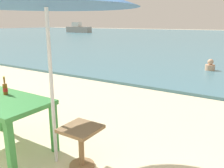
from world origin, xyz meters
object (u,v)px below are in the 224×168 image
object	(u,v)px
beer_bottle_amber	(5,88)
side_table_wood	(81,141)
boat_barge	(78,29)
swimmer_person	(210,66)
picnic_table_green	(1,106)

from	to	relation	value
beer_bottle_amber	side_table_wood	bearing A→B (deg)	3.76
boat_barge	side_table_wood	bearing A→B (deg)	-49.51
side_table_wood	boat_barge	xyz separation A→B (m)	(-25.08, 29.38, 0.32)
beer_bottle_amber	side_table_wood	xyz separation A→B (m)	(1.33, 0.09, -0.50)
swimmer_person	side_table_wood	bearing A→B (deg)	-91.37
picnic_table_green	swimmer_person	distance (m)	7.43
picnic_table_green	beer_bottle_amber	xyz separation A→B (m)	(-0.13, 0.17, 0.20)
picnic_table_green	boat_barge	xyz separation A→B (m)	(-23.88, 29.63, 0.02)
picnic_table_green	side_table_wood	distance (m)	1.26
side_table_wood	swimmer_person	bearing A→B (deg)	88.63
picnic_table_green	side_table_wood	bearing A→B (deg)	12.01
swimmer_person	boat_barge	size ratio (longest dim) A/B	0.09
swimmer_person	beer_bottle_amber	bearing A→B (deg)	-101.84
swimmer_person	boat_barge	bearing A→B (deg)	138.50
side_table_wood	swimmer_person	distance (m)	7.04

